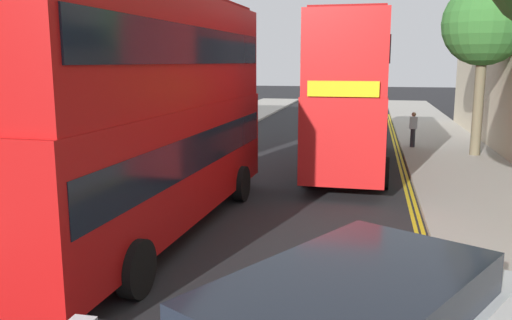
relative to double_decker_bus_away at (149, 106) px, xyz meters
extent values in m
cube|color=#ADA89E|center=(8.44, 5.38, -2.96)|extent=(4.00, 80.00, 0.14)
cube|color=#ADA89E|center=(-4.56, 5.38, -2.96)|extent=(4.00, 80.00, 0.14)
cube|color=yellow|center=(6.34, 3.38, -3.03)|extent=(0.10, 56.00, 0.01)
cube|color=yellow|center=(6.18, 3.38, -3.03)|extent=(0.10, 56.00, 0.01)
cube|color=#B20F0F|center=(0.00, 0.00, -1.29)|extent=(2.84, 10.87, 2.60)
cube|color=#B20F0F|center=(0.00, 0.00, 1.26)|extent=(2.78, 10.66, 2.50)
cube|color=black|center=(0.00, 0.00, -0.99)|extent=(2.86, 10.44, 0.84)
cube|color=black|center=(0.00, 0.00, 1.36)|extent=(2.84, 10.23, 0.80)
cube|color=yellow|center=(0.17, 5.38, 0.26)|extent=(2.00, 0.12, 0.44)
cylinder|color=black|center=(-1.14, 3.38, -2.51)|extent=(0.33, 1.05, 1.04)
cylinder|color=black|center=(1.36, 3.31, -2.51)|extent=(0.33, 1.05, 1.04)
cylinder|color=black|center=(-1.36, -3.31, -2.51)|extent=(0.33, 1.05, 1.04)
cylinder|color=black|center=(1.14, -3.39, -2.51)|extent=(0.33, 1.05, 1.04)
cube|color=red|center=(4.28, 9.11, -1.29)|extent=(2.65, 10.83, 2.60)
cube|color=red|center=(4.28, 9.11, 1.26)|extent=(2.59, 10.62, 2.50)
cube|color=black|center=(4.28, 9.11, -0.99)|extent=(2.67, 10.40, 0.84)
cube|color=black|center=(4.28, 9.11, 1.36)|extent=(2.66, 10.19, 0.80)
cube|color=yellow|center=(4.21, 3.73, 0.26)|extent=(2.00, 0.09, 0.44)
cube|color=maroon|center=(4.28, 9.11, 2.56)|extent=(2.38, 9.75, 0.10)
cylinder|color=black|center=(5.48, 5.75, -2.51)|extent=(0.31, 1.04, 1.04)
cylinder|color=black|center=(2.98, 5.78, -2.51)|extent=(0.31, 1.04, 1.04)
cylinder|color=black|center=(5.58, 12.44, -2.51)|extent=(0.31, 1.04, 1.04)
cylinder|color=black|center=(3.08, 12.48, -2.51)|extent=(0.31, 1.04, 1.04)
cube|color=black|center=(4.90, -6.76, -1.29)|extent=(2.99, 3.50, 0.76)
cylinder|color=#2D2D38|center=(6.94, 13.97, -2.46)|extent=(0.22, 0.22, 0.85)
cube|color=silver|center=(6.94, 13.97, -1.76)|extent=(0.34, 0.22, 0.56)
sphere|color=#9E7051|center=(6.94, 13.97, -1.37)|extent=(0.20, 0.20, 0.20)
cylinder|color=#6B6047|center=(9.38, 12.32, -0.68)|extent=(0.42, 0.42, 4.41)
cylinder|color=#6B6047|center=(9.82, 12.32, 1.83)|extent=(0.13, 0.93, 0.70)
cylinder|color=#6B6047|center=(9.53, 12.70, 1.81)|extent=(0.86, 0.43, 0.66)
cylinder|color=#6B6047|center=(8.85, 12.88, 2.06)|extent=(1.23, 1.17, 1.15)
cylinder|color=#6B6047|center=(8.96, 11.80, 1.99)|extent=(1.16, 0.96, 1.02)
cylinder|color=#6B6047|center=(9.65, 11.92, 1.86)|extent=(0.92, 0.67, 0.77)
sphere|color=#33702D|center=(9.38, 12.32, 2.54)|extent=(3.39, 3.39, 3.39)
cube|color=black|center=(10.42, 12.16, 2.08)|extent=(0.04, 24.64, 1.00)
camera|label=1|loc=(5.01, -11.39, 1.00)|focal=37.17mm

